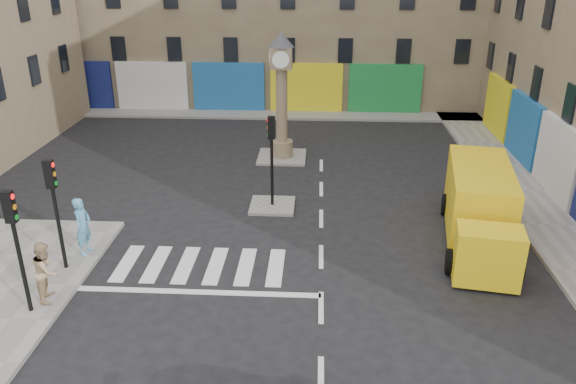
# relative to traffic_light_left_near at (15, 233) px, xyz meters

# --- Properties ---
(ground) EXTENTS (120.00, 120.00, 0.00)m
(ground) POSITION_rel_traffic_light_left_near_xyz_m (8.30, -0.20, -2.62)
(ground) COLOR black
(ground) RESTS_ON ground
(sidewalk_right) EXTENTS (2.60, 30.00, 0.15)m
(sidewalk_right) POSITION_rel_traffic_light_left_near_xyz_m (17.00, 9.80, -2.55)
(sidewalk_right) COLOR gray
(sidewalk_right) RESTS_ON ground
(sidewalk_far) EXTENTS (32.00, 2.40, 0.15)m
(sidewalk_far) POSITION_rel_traffic_light_left_near_xyz_m (4.30, 22.00, -2.55)
(sidewalk_far) COLOR gray
(sidewalk_far) RESTS_ON ground
(island_near) EXTENTS (1.80, 1.80, 0.12)m
(island_near) POSITION_rel_traffic_light_left_near_xyz_m (6.30, 7.80, -2.56)
(island_near) COLOR gray
(island_near) RESTS_ON ground
(island_far) EXTENTS (2.40, 2.40, 0.12)m
(island_far) POSITION_rel_traffic_light_left_near_xyz_m (6.30, 13.80, -2.56)
(island_far) COLOR gray
(island_far) RESTS_ON ground
(traffic_light_left_near) EXTENTS (0.28, 0.22, 3.70)m
(traffic_light_left_near) POSITION_rel_traffic_light_left_near_xyz_m (0.00, 0.00, 0.00)
(traffic_light_left_near) COLOR black
(traffic_light_left_near) RESTS_ON sidewalk_left
(traffic_light_left_far) EXTENTS (0.28, 0.22, 3.70)m
(traffic_light_left_far) POSITION_rel_traffic_light_left_near_xyz_m (0.00, 2.40, 0.00)
(traffic_light_left_far) COLOR black
(traffic_light_left_far) RESTS_ON sidewalk_left
(traffic_light_island) EXTENTS (0.28, 0.22, 3.70)m
(traffic_light_island) POSITION_rel_traffic_light_left_near_xyz_m (6.30, 7.80, -0.03)
(traffic_light_island) COLOR black
(traffic_light_island) RESTS_ON island_near
(clock_pillar) EXTENTS (1.20, 1.20, 6.10)m
(clock_pillar) POSITION_rel_traffic_light_left_near_xyz_m (6.30, 13.80, 0.93)
(clock_pillar) COLOR #89755A
(clock_pillar) RESTS_ON island_far
(yellow_van) EXTENTS (3.22, 7.13, 2.51)m
(yellow_van) POSITION_rel_traffic_light_left_near_xyz_m (13.91, 5.43, -1.38)
(yellow_van) COLOR yellow
(yellow_van) RESTS_ON ground
(pedestrian_blue) EXTENTS (0.55, 0.78, 2.01)m
(pedestrian_blue) POSITION_rel_traffic_light_left_near_xyz_m (0.30, 3.40, -1.46)
(pedestrian_blue) COLOR #5497C0
(pedestrian_blue) RESTS_ON sidewalk_left
(pedestrian_tan) EXTENTS (0.88, 1.03, 1.84)m
(pedestrian_tan) POSITION_rel_traffic_light_left_near_xyz_m (0.30, 0.64, -1.55)
(pedestrian_tan) COLOR tan
(pedestrian_tan) RESTS_ON sidewalk_left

